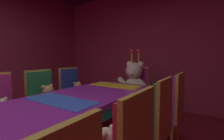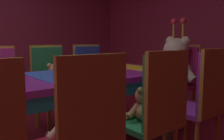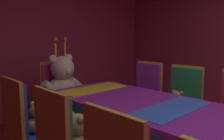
# 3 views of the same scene
# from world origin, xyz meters

# --- Properties ---
(wall_back) EXTENTS (5.20, 0.12, 2.80)m
(wall_back) POSITION_xyz_m (0.00, 3.20, 1.40)
(wall_back) COLOR #99334C
(wall_back) RESTS_ON ground_plane
(teddy_left_3) EXTENTS (0.21, 0.28, 0.26)m
(teddy_left_3) POSITION_xyz_m (-0.70, 0.27, 0.57)
(teddy_left_3) COLOR beige
(teddy_left_3) RESTS_ON chair_left_3
(chair_left_4) EXTENTS (0.42, 0.41, 0.98)m
(chair_left_4) POSITION_xyz_m (-0.84, 0.85, 0.60)
(chair_left_4) COLOR #268C4C
(chair_left_4) RESTS_ON ground_plane
(teddy_left_4) EXTENTS (0.27, 0.34, 0.32)m
(teddy_left_4) POSITION_xyz_m (-0.69, 0.85, 0.60)
(teddy_left_4) COLOR tan
(teddy_left_4) RESTS_ON chair_left_4
(chair_left_5) EXTENTS (0.42, 0.41, 0.98)m
(chair_left_5) POSITION_xyz_m (-0.86, 1.44, 0.60)
(chair_left_5) COLOR #2D47B2
(chair_left_5) RESTS_ON ground_plane
(teddy_left_5) EXTENTS (0.23, 0.30, 0.29)m
(teddy_left_5) POSITION_xyz_m (-0.72, 1.44, 0.58)
(teddy_left_5) COLOR tan
(teddy_left_5) RESTS_ON chair_left_5
(chair_right_3) EXTENTS (0.42, 0.41, 0.98)m
(chair_right_3) POSITION_xyz_m (0.85, 0.28, 0.60)
(chair_right_3) COLOR red
(chair_right_3) RESTS_ON ground_plane
(teddy_right_3) EXTENTS (0.23, 0.30, 0.28)m
(teddy_right_3) POSITION_xyz_m (0.71, 0.28, 0.58)
(teddy_right_3) COLOR beige
(teddy_right_3) RESTS_ON chair_right_3
(chair_right_4) EXTENTS (0.42, 0.41, 0.98)m
(chair_right_4) POSITION_xyz_m (0.83, 0.88, 0.60)
(chair_right_4) COLOR #268C4C
(chair_right_4) RESTS_ON ground_plane
(teddy_right_4) EXTENTS (0.21, 0.27, 0.26)m
(teddy_right_4) POSITION_xyz_m (0.69, 0.88, 0.57)
(teddy_right_4) COLOR #9E7247
(teddy_right_4) RESTS_ON chair_right_4
(chair_right_5) EXTENTS (0.42, 0.41, 0.98)m
(chair_right_5) POSITION_xyz_m (0.85, 1.45, 0.60)
(chair_right_5) COLOR purple
(chair_right_5) RESTS_ON ground_plane
(throne_chair) EXTENTS (0.41, 0.42, 0.98)m
(throne_chair) POSITION_xyz_m (0.00, 2.34, 0.60)
(throne_chair) COLOR #CC338C
(throne_chair) RESTS_ON ground_plane
(king_teddy_bear) EXTENTS (0.67, 0.52, 0.86)m
(king_teddy_bear) POSITION_xyz_m (0.00, 2.17, 0.73)
(king_teddy_bear) COLOR beige
(king_teddy_bear) RESTS_ON throne_chair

